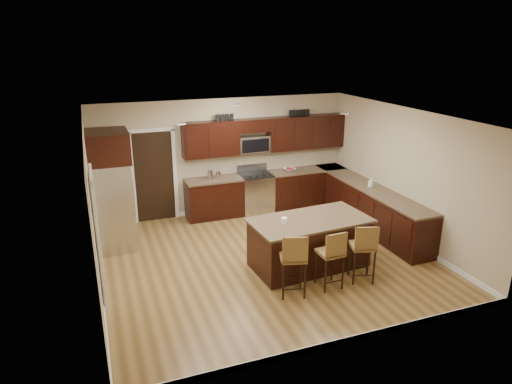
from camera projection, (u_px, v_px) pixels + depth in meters
name	position (u px, v px, depth m)	size (l,w,h in m)	color
floor	(267.00, 259.00, 8.68)	(6.00, 6.00, 0.00)	olive
ceiling	(268.00, 117.00, 7.82)	(6.00, 6.00, 0.00)	silver
wall_back	(224.00, 156.00, 10.69)	(6.00, 6.00, 0.00)	tan
wall_left	(93.00, 213.00, 7.26)	(5.50, 5.50, 0.00)	tan
wall_right	(405.00, 175.00, 9.24)	(5.50, 5.50, 0.00)	tan
base_cabinets	(321.00, 200.00, 10.44)	(4.02, 3.96, 0.92)	black
upper_cabinets	(268.00, 134.00, 10.73)	(4.00, 0.33, 0.80)	black
range	(256.00, 192.00, 10.93)	(0.76, 0.64, 1.11)	silver
microwave	(253.00, 144.00, 10.70)	(0.76, 0.31, 0.40)	silver
doorway	(154.00, 177.00, 10.24)	(0.85, 0.03, 2.06)	black
pantry_door	(97.00, 239.00, 7.11)	(0.03, 0.80, 2.04)	white
letter_decor	(263.00, 115.00, 10.54)	(2.20, 0.03, 0.15)	black
island	(309.00, 244.00, 8.29)	(2.21, 1.27, 0.92)	black
stool_left	(294.00, 258.00, 7.23)	(0.50, 0.50, 1.09)	olive
stool_mid	(332.00, 253.00, 7.47)	(0.40, 0.40, 1.03)	olive
stool_right	(364.00, 246.00, 7.67)	(0.49, 0.49, 1.06)	olive
refrigerator	(112.00, 190.00, 8.81)	(0.79, 0.94, 2.35)	silver
floor_mat	(274.00, 225.00, 10.20)	(0.86, 0.58, 0.01)	brown
fruit_bowl	(289.00, 170.00, 11.06)	(0.29, 0.29, 0.07)	silver
soap_bottle	(371.00, 182.00, 9.86)	(0.09, 0.10, 0.21)	#B2B2B2
canister_tall	(210.00, 175.00, 10.39)	(0.12, 0.12, 0.21)	silver
canister_short	(218.00, 175.00, 10.46)	(0.11, 0.11, 0.16)	silver
island_jar	(284.00, 220.00, 7.95)	(0.10, 0.10, 0.10)	white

